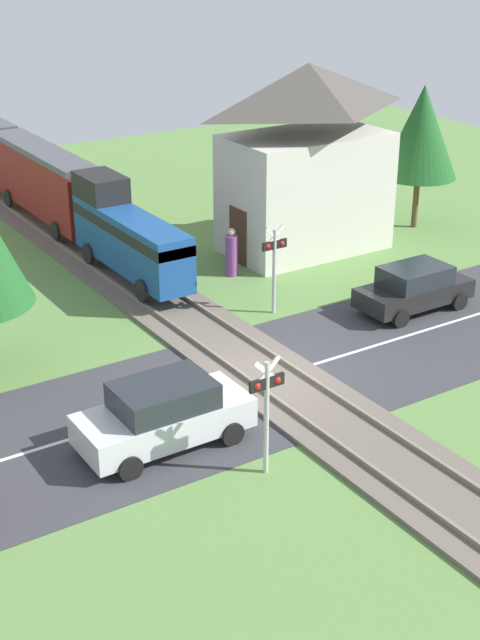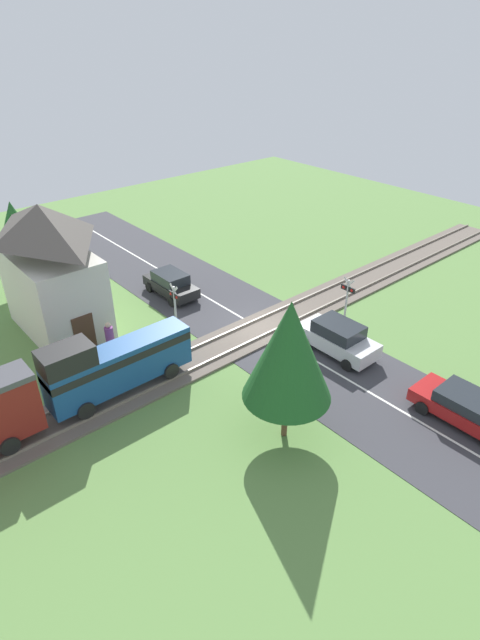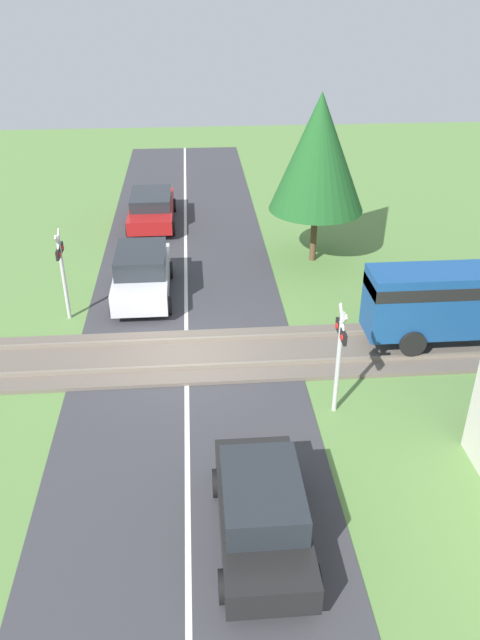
% 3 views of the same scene
% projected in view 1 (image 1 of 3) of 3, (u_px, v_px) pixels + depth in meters
% --- Properties ---
extents(ground_plane, '(60.00, 60.00, 0.00)m').
position_uv_depth(ground_plane, '(270.00, 378.00, 24.70)').
color(ground_plane, '#5B8442').
extents(road_surface, '(48.00, 6.40, 0.02)m').
position_uv_depth(road_surface, '(270.00, 378.00, 24.70)').
color(road_surface, '#38383D').
rests_on(road_surface, ground_plane).
extents(track_bed, '(2.80, 48.00, 0.24)m').
position_uv_depth(track_bed, '(270.00, 376.00, 24.67)').
color(track_bed, '#665B51').
rests_on(track_bed, ground_plane).
extents(train, '(1.58, 24.27, 3.18)m').
position_uv_depth(train, '(35.00, 175.00, 37.35)').
color(train, navy).
rests_on(train, track_bed).
extents(car_near_crossing, '(4.20, 1.95, 1.67)m').
position_uv_depth(car_near_crossing, '(164.00, 414.00, 21.22)').
color(car_near_crossing, silver).
rests_on(car_near_crossing, ground_plane).
extents(car_far_side, '(3.91, 1.80, 1.51)m').
position_uv_depth(car_far_side, '(414.00, 288.00, 28.77)').
color(car_far_side, black).
rests_on(car_far_side, ground_plane).
extents(crossing_signal_west_approach, '(0.90, 0.18, 2.94)m').
position_uv_depth(crossing_signal_west_approach, '(267.00, 400.00, 19.73)').
color(crossing_signal_west_approach, '#B7B7B7').
rests_on(crossing_signal_west_approach, ground_plane).
extents(crossing_signal_east_approach, '(0.90, 0.18, 2.94)m').
position_uv_depth(crossing_signal_east_approach, '(274.00, 258.00, 28.13)').
color(crossing_signal_east_approach, '#B7B7B7').
rests_on(crossing_signal_east_approach, ground_plane).
extents(station_building, '(6.47, 3.83, 7.02)m').
position_uv_depth(station_building, '(306.00, 161.00, 33.19)').
color(station_building, beige).
rests_on(station_building, ground_plane).
extents(pedestrian_by_station, '(0.44, 0.44, 1.76)m').
position_uv_depth(pedestrian_by_station, '(232.00, 254.00, 31.64)').
color(pedestrian_by_station, '#7F3D84').
rests_on(pedestrian_by_station, ground_plane).
extents(tree_by_station, '(3.06, 3.06, 5.81)m').
position_uv_depth(tree_by_station, '(421.00, 132.00, 35.47)').
color(tree_by_station, brown).
rests_on(tree_by_station, ground_plane).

